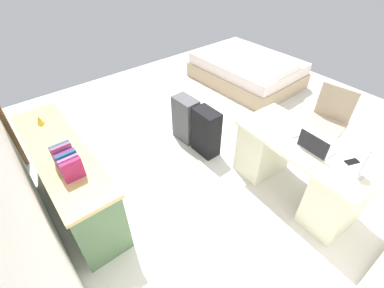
{
  "coord_description": "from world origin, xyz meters",
  "views": [
    {
      "loc": [
        -2.12,
        2.34,
        2.54
      ],
      "look_at": [
        -0.32,
        0.9,
        0.6
      ],
      "focal_mm": 25.67,
      "sensor_mm": 36.0,
      "label": 1
    }
  ],
  "objects_px": {
    "figurine_small": "(40,120)",
    "computer_mouse": "(295,135)",
    "desk": "(298,168)",
    "credenza": "(70,177)",
    "suitcase_black": "(206,132)",
    "bed": "(247,70)",
    "suitcase_spare_grey": "(186,119)",
    "office_chair": "(324,127)",
    "cell_phone_near_laptop": "(352,162)",
    "desk_lamp": "(365,152)",
    "laptop": "(315,147)"
  },
  "relations": [
    {
      "from": "office_chair",
      "to": "laptop",
      "type": "xyz_separation_m",
      "value": [
        -0.33,
        0.92,
        0.37
      ]
    },
    {
      "from": "desk",
      "to": "credenza",
      "type": "bearing_deg",
      "value": 54.92
    },
    {
      "from": "computer_mouse",
      "to": "cell_phone_near_laptop",
      "type": "xyz_separation_m",
      "value": [
        -0.58,
        -0.08,
        -0.01
      ]
    },
    {
      "from": "credenza",
      "to": "suitcase_black",
      "type": "xyz_separation_m",
      "value": [
        -0.24,
        -1.7,
        -0.07
      ]
    },
    {
      "from": "laptop",
      "to": "bed",
      "type": "bearing_deg",
      "value": -35.69
    },
    {
      "from": "desk",
      "to": "desk_lamp",
      "type": "height_order",
      "value": "desk_lamp"
    },
    {
      "from": "desk",
      "to": "desk_lamp",
      "type": "distance_m",
      "value": 0.8
    },
    {
      "from": "bed",
      "to": "suitcase_spare_grey",
      "type": "distance_m",
      "value": 2.1
    },
    {
      "from": "cell_phone_near_laptop",
      "to": "figurine_small",
      "type": "height_order",
      "value": "figurine_small"
    },
    {
      "from": "office_chair",
      "to": "suitcase_spare_grey",
      "type": "bearing_deg",
      "value": 41.99
    },
    {
      "from": "credenza",
      "to": "computer_mouse",
      "type": "bearing_deg",
      "value": -122.01
    },
    {
      "from": "suitcase_spare_grey",
      "to": "credenza",
      "type": "bearing_deg",
      "value": 92.98
    },
    {
      "from": "computer_mouse",
      "to": "desk_lamp",
      "type": "height_order",
      "value": "desk_lamp"
    },
    {
      "from": "suitcase_spare_grey",
      "to": "computer_mouse",
      "type": "distance_m",
      "value": 1.54
    },
    {
      "from": "credenza",
      "to": "suitcase_black",
      "type": "height_order",
      "value": "credenza"
    },
    {
      "from": "computer_mouse",
      "to": "cell_phone_near_laptop",
      "type": "relative_size",
      "value": 0.74
    },
    {
      "from": "bed",
      "to": "suitcase_spare_grey",
      "type": "bearing_deg",
      "value": 108.23
    },
    {
      "from": "bed",
      "to": "desk",
      "type": "bearing_deg",
      "value": 143.71
    },
    {
      "from": "bed",
      "to": "suitcase_black",
      "type": "height_order",
      "value": "suitcase_black"
    },
    {
      "from": "desk",
      "to": "bed",
      "type": "bearing_deg",
      "value": -36.29
    },
    {
      "from": "credenza",
      "to": "cell_phone_near_laptop",
      "type": "distance_m",
      "value": 2.83
    },
    {
      "from": "suitcase_black",
      "to": "desk_lamp",
      "type": "relative_size",
      "value": 1.91
    },
    {
      "from": "computer_mouse",
      "to": "office_chair",
      "type": "bearing_deg",
      "value": -82.22
    },
    {
      "from": "office_chair",
      "to": "cell_phone_near_laptop",
      "type": "xyz_separation_m",
      "value": [
        -0.65,
        0.79,
        0.33
      ]
    },
    {
      "from": "desk",
      "to": "credenza",
      "type": "relative_size",
      "value": 0.82
    },
    {
      "from": "desk",
      "to": "credenza",
      "type": "distance_m",
      "value": 2.47
    },
    {
      "from": "suitcase_spare_grey",
      "to": "desk",
      "type": "bearing_deg",
      "value": -170.13
    },
    {
      "from": "laptop",
      "to": "computer_mouse",
      "type": "height_order",
      "value": "laptop"
    },
    {
      "from": "office_chair",
      "to": "cell_phone_near_laptop",
      "type": "bearing_deg",
      "value": 129.36
    },
    {
      "from": "office_chair",
      "to": "bed",
      "type": "height_order",
      "value": "office_chair"
    },
    {
      "from": "office_chair",
      "to": "computer_mouse",
      "type": "xyz_separation_m",
      "value": [
        -0.07,
        0.87,
        0.34
      ]
    },
    {
      "from": "desk",
      "to": "bed",
      "type": "relative_size",
      "value": 0.76
    },
    {
      "from": "suitcase_black",
      "to": "computer_mouse",
      "type": "height_order",
      "value": "computer_mouse"
    },
    {
      "from": "office_chair",
      "to": "laptop",
      "type": "height_order",
      "value": "laptop"
    },
    {
      "from": "suitcase_spare_grey",
      "to": "desk_lamp",
      "type": "xyz_separation_m",
      "value": [
        -2.09,
        -0.32,
        0.67
      ]
    },
    {
      "from": "cell_phone_near_laptop",
      "to": "credenza",
      "type": "bearing_deg",
      "value": 70.94
    },
    {
      "from": "bed",
      "to": "cell_phone_near_laptop",
      "type": "distance_m",
      "value": 3.12
    },
    {
      "from": "desk",
      "to": "desk_lamp",
      "type": "bearing_deg",
      "value": 176.63
    },
    {
      "from": "bed",
      "to": "computer_mouse",
      "type": "relative_size",
      "value": 19.51
    },
    {
      "from": "desk",
      "to": "computer_mouse",
      "type": "distance_m",
      "value": 0.4
    },
    {
      "from": "credenza",
      "to": "laptop",
      "type": "relative_size",
      "value": 5.6
    },
    {
      "from": "figurine_small",
      "to": "computer_mouse",
      "type": "bearing_deg",
      "value": -131.46
    },
    {
      "from": "credenza",
      "to": "figurine_small",
      "type": "bearing_deg",
      "value": 0.17
    },
    {
      "from": "suitcase_black",
      "to": "figurine_small",
      "type": "bearing_deg",
      "value": 66.02
    },
    {
      "from": "bed",
      "to": "desk_lamp",
      "type": "xyz_separation_m",
      "value": [
        -2.75,
        1.67,
        0.76
      ]
    },
    {
      "from": "desk_lamp",
      "to": "figurine_small",
      "type": "height_order",
      "value": "desk_lamp"
    },
    {
      "from": "suitcase_spare_grey",
      "to": "computer_mouse",
      "type": "relative_size",
      "value": 6.57
    },
    {
      "from": "office_chair",
      "to": "desk_lamp",
      "type": "distance_m",
      "value": 1.3
    },
    {
      "from": "suitcase_spare_grey",
      "to": "cell_phone_near_laptop",
      "type": "bearing_deg",
      "value": -170.16
    },
    {
      "from": "bed",
      "to": "desk_lamp",
      "type": "relative_size",
      "value": 5.66
    }
  ]
}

